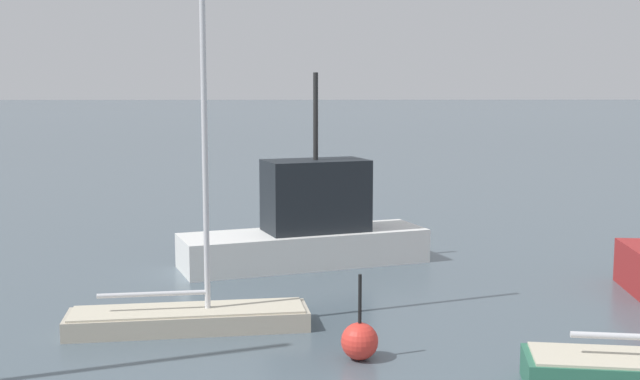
{
  "coord_description": "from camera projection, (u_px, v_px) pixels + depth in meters",
  "views": [
    {
      "loc": [
        -0.86,
        -8.16,
        4.59
      ],
      "look_at": [
        0.0,
        15.45,
        1.56
      ],
      "focal_mm": 44.93,
      "sensor_mm": 36.0,
      "label": 1
    }
  ],
  "objects": [
    {
      "name": "fishing_boat_0",
      "position": [
        309.0,
        227.0,
        20.83
      ],
      "size": [
        6.66,
        3.79,
        4.98
      ],
      "rotation": [
        0.0,
        0.0,
        0.32
      ],
      "color": "white",
      "rests_on": "ground_plane"
    },
    {
      "name": "sailboat_1",
      "position": [
        189.0,
        310.0,
        15.26
      ],
      "size": [
        4.67,
        1.64,
        8.38
      ],
      "rotation": [
        0.0,
        0.0,
        0.11
      ],
      "color": "#BCB29E",
      "rests_on": "ground_plane"
    },
    {
      "name": "channel_buoy_0",
      "position": [
        360.0,
        341.0,
        13.57
      ],
      "size": [
        0.64,
        0.64,
        1.48
      ],
      "color": "red",
      "rests_on": "ground_plane"
    }
  ]
}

